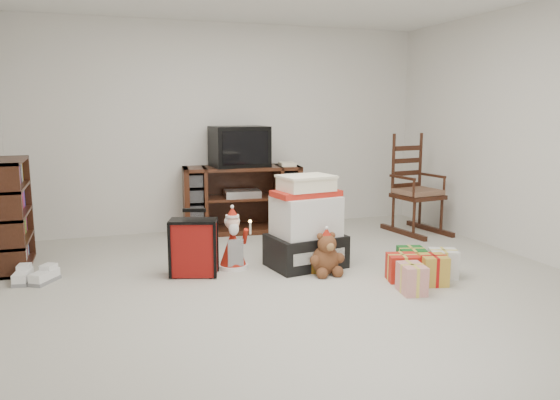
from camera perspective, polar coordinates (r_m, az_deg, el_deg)
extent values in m
cube|color=beige|center=(4.64, 2.07, -9.23)|extent=(5.00, 5.00, 0.01)
cube|color=silver|center=(6.78, -5.51, 7.52)|extent=(5.00, 0.01, 2.50)
cube|color=silver|center=(2.26, 25.66, 2.55)|extent=(5.00, 0.01, 2.50)
cube|color=silver|center=(5.78, 26.11, 6.25)|extent=(0.01, 5.00, 2.50)
cube|color=#412012|center=(6.62, -3.99, 0.09)|extent=(1.44, 0.65, 0.80)
cube|color=silver|center=(6.58, -3.93, 0.69)|extent=(0.45, 0.34, 0.08)
cube|color=#371A0F|center=(5.69, -26.22, -1.31)|extent=(0.28, 0.84, 1.02)
cube|color=#371A0F|center=(6.73, 14.20, 0.38)|extent=(0.55, 0.54, 0.05)
cube|color=#825E47|center=(6.72, 14.22, 0.86)|extent=(0.51, 0.50, 0.06)
cube|color=#371A0F|center=(6.86, 13.34, 4.03)|extent=(0.42, 0.11, 0.76)
cube|color=#371A0F|center=(6.81, 14.05, -3.10)|extent=(0.60, 0.88, 0.06)
cube|color=black|center=(5.20, 2.70, -5.31)|extent=(0.74, 0.59, 0.31)
cube|color=silver|center=(5.13, 2.73, -1.65)|extent=(0.63, 0.52, 0.37)
cube|color=red|center=(5.09, 2.75, 0.70)|extent=(0.65, 0.42, 0.05)
cube|color=#F6EBC9|center=(5.08, 2.76, 1.67)|extent=(0.51, 0.42, 0.12)
cube|color=maroon|center=(4.94, -9.00, -4.95)|extent=(0.44, 0.32, 0.52)
cube|color=black|center=(4.96, -9.28, -1.01)|extent=(0.21, 0.09, 0.03)
ellipsoid|color=brown|center=(4.99, 4.76, -6.29)|extent=(0.26, 0.22, 0.27)
sphere|color=brown|center=(4.92, 4.93, -4.59)|extent=(0.17, 0.17, 0.17)
cone|color=#A01E11|center=(5.53, 1.38, -4.11)|extent=(0.25, 0.25, 0.36)
sphere|color=beige|center=(5.48, 1.39, -1.81)|extent=(0.12, 0.12, 0.12)
cone|color=#A01E11|center=(5.46, 1.40, -0.84)|extent=(0.11, 0.11, 0.09)
cylinder|color=silver|center=(5.44, 3.05, -2.29)|extent=(0.02, 0.02, 0.11)
cone|color=#A01E11|center=(5.14, -4.95, -5.02)|extent=(0.27, 0.27, 0.39)
sphere|color=beige|center=(5.09, -4.99, -2.37)|extent=(0.13, 0.13, 0.13)
cone|color=#A01E11|center=(5.07, -5.01, -1.24)|extent=(0.12, 0.12, 0.10)
cylinder|color=silver|center=(5.03, -3.13, -2.94)|extent=(0.02, 0.02, 0.12)
cube|color=white|center=(5.22, -25.37, -7.36)|extent=(0.16, 0.30, 0.10)
cube|color=white|center=(5.20, -23.32, -7.28)|extent=(0.26, 0.31, 0.10)
cube|color=red|center=(4.88, 12.90, -7.01)|extent=(0.23, 0.23, 0.23)
cube|color=#175F1C|center=(5.15, 13.29, -6.14)|extent=(0.23, 0.23, 0.23)
cube|color=gold|center=(4.89, 15.97, -7.10)|extent=(0.23, 0.23, 0.23)
cube|color=white|center=(4.61, 14.48, -8.08)|extent=(0.23, 0.23, 0.23)
cube|color=silver|center=(5.13, 16.47, -6.34)|extent=(0.23, 0.23, 0.23)
cube|color=black|center=(6.54, -4.28, 5.60)|extent=(0.68, 0.50, 0.48)
cube|color=black|center=(6.32, -3.74, 5.47)|extent=(0.55, 0.05, 0.38)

